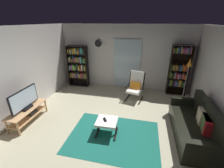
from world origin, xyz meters
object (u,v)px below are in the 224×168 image
object	(u,v)px
bookshelf_near_sofa	(179,70)
cell_phone	(105,120)
lounge_armchair	(136,85)
floor_lamp_by_shelf	(189,68)
wall_clock	(98,43)
leather_sofa	(195,126)
ottoman	(107,123)
bookshelf_near_tv	(78,65)
television	(24,100)
tv_stand	(28,113)
tv_remote	(105,119)

from	to	relation	value
bookshelf_near_sofa	cell_phone	size ratio (longest dim) A/B	13.78
lounge_armchair	floor_lamp_by_shelf	distance (m)	1.87
cell_phone	floor_lamp_by_shelf	size ratio (longest dim) A/B	0.09
lounge_armchair	bookshelf_near_sofa	bearing A→B (deg)	26.62
bookshelf_near_sofa	wall_clock	distance (m)	3.33
leather_sofa	ottoman	bearing A→B (deg)	-170.25
bookshelf_near_sofa	floor_lamp_by_shelf	distance (m)	0.63
bookshelf_near_sofa	leather_sofa	xyz separation A→B (m)	(0.06, -2.47, -0.66)
bookshelf_near_tv	floor_lamp_by_shelf	distance (m)	4.31
bookshelf_near_sofa	cell_phone	xyz separation A→B (m)	(-2.15, -2.85, -0.57)
bookshelf_near_sofa	ottoman	xyz separation A→B (m)	(-2.10, -2.85, -0.65)
television	floor_lamp_by_shelf	xyz separation A→B (m)	(4.61, 2.30, 0.51)
tv_stand	leather_sofa	xyz separation A→B (m)	(4.49, 0.36, 0.03)
wall_clock	tv_stand	bearing A→B (deg)	-112.22
bookshelf_near_tv	cell_phone	distance (m)	3.44
bookshelf_near_sofa	lounge_armchair	distance (m)	1.78
floor_lamp_by_shelf	tv_remote	bearing A→B (deg)	-135.91
ottoman	wall_clock	bearing A→B (deg)	110.18
floor_lamp_by_shelf	ottoman	bearing A→B (deg)	-134.85
tv_remote	wall_clock	bearing A→B (deg)	87.58
tv_remote	cell_phone	size ratio (longest dim) A/B	1.03
bookshelf_near_sofa	leather_sofa	bearing A→B (deg)	-88.51
ottoman	tv_remote	xyz separation A→B (m)	(-0.06, 0.03, 0.08)
lounge_armchair	floor_lamp_by_shelf	xyz separation A→B (m)	(1.72, 0.22, 0.69)
bookshelf_near_tv	cell_phone	size ratio (longest dim) A/B	12.58
floor_lamp_by_shelf	tv_stand	bearing A→B (deg)	-153.66
tv_stand	lounge_armchair	xyz separation A→B (m)	(2.89, 2.06, 0.24)
bookshelf_near_sofa	floor_lamp_by_shelf	world-z (taller)	bookshelf_near_sofa
ottoman	floor_lamp_by_shelf	bearing A→B (deg)	45.15
ottoman	floor_lamp_by_shelf	distance (m)	3.36
tv_stand	tv_remote	world-z (taller)	tv_stand
ottoman	tv_remote	world-z (taller)	tv_remote
floor_lamp_by_shelf	bookshelf_near_tv	bearing A→B (deg)	173.29
bookshelf_near_sofa	cell_phone	distance (m)	3.61
television	ottoman	xyz separation A→B (m)	(2.32, 0.00, -0.38)
ottoman	cell_phone	world-z (taller)	cell_phone
television	ottoman	distance (m)	2.35
bookshelf_near_tv	tv_stand	bearing A→B (deg)	-97.05
leather_sofa	wall_clock	bearing A→B (deg)	141.19
television	bookshelf_near_tv	bearing A→B (deg)	83.03
cell_phone	floor_lamp_by_shelf	xyz separation A→B (m)	(2.33, 2.30, 0.81)
leather_sofa	floor_lamp_by_shelf	distance (m)	2.13
tv_stand	television	xyz separation A→B (m)	(0.00, -0.02, 0.43)
tv_remote	cell_phone	distance (m)	0.03
cell_phone	floor_lamp_by_shelf	world-z (taller)	floor_lamp_by_shelf
television	bookshelf_near_sofa	bearing A→B (deg)	32.74
wall_clock	floor_lamp_by_shelf	bearing A→B (deg)	-11.78
bookshelf_near_tv	ottoman	distance (m)	3.48
television	bookshelf_near_tv	distance (m)	2.83
bookshelf_near_sofa	ottoman	size ratio (longest dim) A/B	3.62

